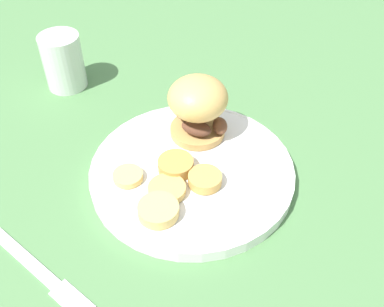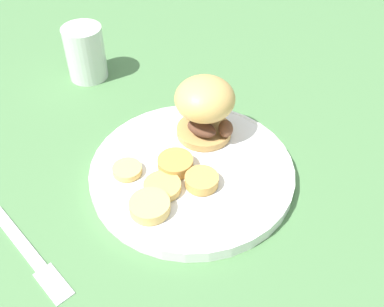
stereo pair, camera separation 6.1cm
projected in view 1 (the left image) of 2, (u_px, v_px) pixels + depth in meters
ground_plane at (192, 176)px, 0.64m from camera, size 4.00×4.00×0.00m
dinner_plate at (192, 171)px, 0.63m from camera, size 0.29×0.29×0.02m
sandwich at (195, 105)px, 0.64m from camera, size 0.09×0.10×0.09m
potato_round_0 at (128, 176)px, 0.61m from camera, size 0.04×0.04×0.01m
potato_round_1 at (205, 179)px, 0.60m from camera, size 0.05×0.05×0.01m
potato_round_2 at (176, 165)px, 0.62m from camera, size 0.05×0.05×0.02m
potato_round_3 at (158, 210)px, 0.56m from camera, size 0.05×0.05×0.01m
potato_round_4 at (167, 189)px, 0.59m from camera, size 0.05×0.05×0.01m
fork at (40, 271)px, 0.53m from camera, size 0.11×0.16×0.00m
drinking_glass at (63, 62)px, 0.77m from camera, size 0.07×0.07×0.10m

